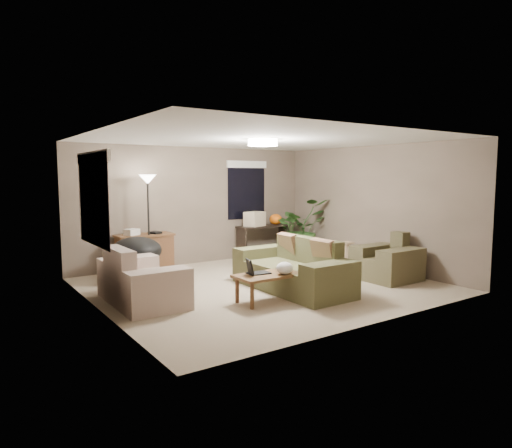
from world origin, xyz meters
TOP-DOWN VIEW (x-y plane):
  - room_shell at (0.00, 0.00)m, footprint 5.50×5.50m
  - main_sofa at (0.26, -0.53)m, footprint 0.95×2.20m
  - throw_pillows at (0.52, -0.53)m, footprint 0.27×1.36m
  - loveseat at (-2.13, 0.13)m, footprint 0.90×1.60m
  - armchair at (2.15, -0.91)m, footprint 0.95×1.00m
  - coffee_table at (-0.52, -0.88)m, footprint 1.00×0.55m
  - laptop at (-0.69, -0.78)m, footprint 0.40×0.27m
  - plastic_bag at (-0.32, -1.03)m, footprint 0.32×0.31m
  - desk at (-1.27, 2.22)m, footprint 1.10×0.50m
  - desk_papers at (-1.43, 2.21)m, footprint 0.73×0.33m
  - console_table at (1.58, 2.20)m, footprint 1.30×0.40m
  - pumpkin at (1.93, 2.20)m, footprint 0.37×0.37m
  - cardboard_box at (1.33, 2.20)m, footprint 0.52×0.45m
  - papasan_chair at (-1.67, 1.57)m, footprint 1.13×1.13m
  - floor_lamp at (-1.25, 2.03)m, footprint 0.32×0.32m
  - ceiling_fixture at (0.00, 0.00)m, footprint 0.50×0.50m
  - houseplant at (2.21, 1.68)m, footprint 1.24×1.38m
  - cat_scratching_post at (2.48, 0.42)m, footprint 0.32×0.32m
  - window_left at (-2.73, 0.30)m, footprint 0.05×1.56m
  - window_back at (1.30, 2.48)m, footprint 1.06×0.05m

SIDE VIEW (x-z plane):
  - cat_scratching_post at x=2.48m, z-range -0.04..0.46m
  - main_sofa at x=0.26m, z-range -0.13..0.72m
  - loveseat at x=-2.13m, z-range -0.13..0.72m
  - armchair at x=2.15m, z-range -0.13..0.72m
  - coffee_table at x=-0.52m, z-range 0.15..0.57m
  - desk at x=-1.27m, z-range 0.00..0.75m
  - console_table at x=1.58m, z-range 0.06..0.81m
  - papasan_chair at x=-1.67m, z-range 0.07..0.86m
  - laptop at x=-0.69m, z-range 0.36..0.60m
  - plastic_bag at x=-0.32m, z-range 0.42..0.60m
  - houseplant at x=2.21m, z-range 0.00..1.07m
  - throw_pillows at x=0.52m, z-range 0.42..0.88m
  - desk_papers at x=-1.43m, z-range 0.74..0.86m
  - pumpkin at x=1.93m, z-range 0.75..0.99m
  - cardboard_box at x=1.33m, z-range 0.75..1.08m
  - room_shell at x=0.00m, z-range -1.50..4.00m
  - floor_lamp at x=-1.25m, z-range 0.64..2.55m
  - window_left at x=-2.73m, z-range 1.12..2.45m
  - window_back at x=1.30m, z-range 1.12..2.45m
  - ceiling_fixture at x=0.00m, z-range 2.39..2.49m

